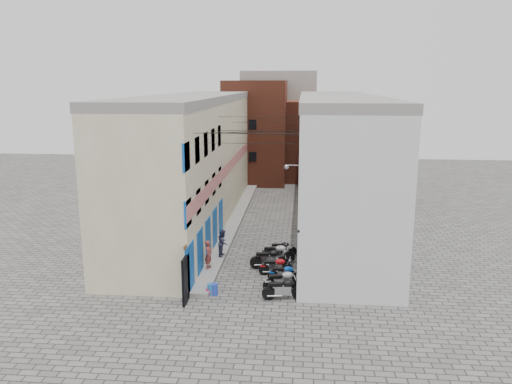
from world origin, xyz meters
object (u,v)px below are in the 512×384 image
(motorcycle_d, at_px, (276,265))
(red_crate, at_px, (211,292))
(motorcycle_c, at_px, (285,272))
(person_b, at_px, (223,243))
(person_a, at_px, (209,254))
(motorcycle_f, at_px, (277,252))
(water_jug_far, at_px, (214,289))
(motorcycle_b, at_px, (283,279))
(motorcycle_e, at_px, (270,257))
(water_jug_near, at_px, (211,289))
(motorcycle_g, at_px, (282,247))
(motorcycle_a, at_px, (284,288))

(motorcycle_d, relative_size, red_crate, 4.17)
(motorcycle_c, bearing_deg, motorcycle_d, -147.69)
(person_b, xyz_separation_m, red_crate, (0.16, -4.75, -0.88))
(person_a, distance_m, red_crate, 2.96)
(motorcycle_f, height_order, person_a, person_a)
(motorcycle_d, xyz_separation_m, water_jug_far, (-2.80, -2.76, -0.26))
(person_a, distance_m, person_b, 2.04)
(motorcycle_b, bearing_deg, motorcycle_e, -178.24)
(motorcycle_e, height_order, water_jug_far, motorcycle_e)
(motorcycle_f, bearing_deg, water_jug_near, -32.70)
(motorcycle_f, relative_size, motorcycle_g, 1.18)
(motorcycle_e, distance_m, person_a, 3.31)
(motorcycle_c, relative_size, person_a, 1.18)
(motorcycle_c, relative_size, motorcycle_f, 0.87)
(red_crate, bearing_deg, motorcycle_c, 28.28)
(motorcycle_d, xyz_separation_m, red_crate, (-2.96, -2.76, -0.40))
(motorcycle_a, xyz_separation_m, person_a, (-4.06, 2.97, 0.42))
(motorcycle_d, bearing_deg, person_b, -128.22)
(motorcycle_d, height_order, motorcycle_f, motorcycle_f)
(motorcycle_g, bearing_deg, motorcycle_e, -21.03)
(person_a, xyz_separation_m, red_crate, (0.61, -2.77, -0.87))
(motorcycle_g, xyz_separation_m, person_b, (-3.28, -0.99, 0.51))
(motorcycle_a, xyz_separation_m, motorcycle_g, (-0.33, 5.95, -0.09))
(person_b, relative_size, red_crate, 3.42)
(motorcycle_b, xyz_separation_m, motorcycle_e, (-0.85, 2.91, 0.04))
(motorcycle_f, bearing_deg, motorcycle_c, 10.15)
(motorcycle_a, distance_m, motorcycle_e, 3.99)
(motorcycle_a, height_order, person_a, person_a)
(motorcycle_a, xyz_separation_m, red_crate, (-3.45, 0.21, -0.45))
(motorcycle_e, bearing_deg, motorcycle_f, 153.66)
(motorcycle_c, xyz_separation_m, person_b, (-3.61, 2.90, 0.50))
(motorcycle_d, height_order, motorcycle_e, motorcycle_e)
(motorcycle_g, height_order, person_b, person_b)
(motorcycle_a, relative_size, motorcycle_g, 1.17)
(motorcycle_a, distance_m, water_jug_near, 3.47)
(motorcycle_b, xyz_separation_m, water_jug_far, (-3.24, -0.77, -0.30))
(motorcycle_d, relative_size, person_a, 1.23)
(motorcycle_e, distance_m, person_b, 2.94)
(motorcycle_f, height_order, water_jug_far, motorcycle_f)
(motorcycle_b, xyz_separation_m, person_a, (-4.01, 2.00, 0.42))
(motorcycle_b, xyz_separation_m, water_jug_near, (-3.40, -0.77, -0.31))
(water_jug_far, bearing_deg, person_b, 93.82)
(motorcycle_e, relative_size, motorcycle_g, 1.25)
(water_jug_near, bearing_deg, motorcycle_b, 12.74)
(motorcycle_b, distance_m, motorcycle_c, 1.09)
(motorcycle_f, relative_size, water_jug_near, 3.73)
(motorcycle_g, height_order, water_jug_far, motorcycle_g)
(motorcycle_e, bearing_deg, person_a, -82.19)
(water_jug_far, bearing_deg, motorcycle_g, 62.72)
(motorcycle_a, bearing_deg, motorcycle_g, 174.40)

